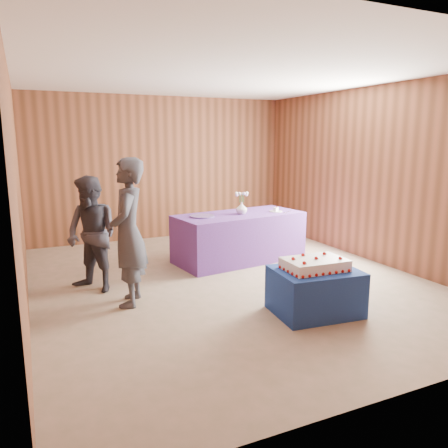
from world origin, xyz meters
TOP-DOWN VIEW (x-y plane):
  - ground at (0.00, 0.00)m, footprint 6.00×6.00m
  - room_shell at (0.00, 0.00)m, footprint 5.04×6.04m
  - cake_table at (0.39, -1.42)m, footprint 0.97×0.79m
  - serving_table at (0.59, 0.86)m, footprint 2.10×1.16m
  - sheet_cake at (0.38, -1.41)m, footprint 0.71×0.50m
  - vase at (0.61, 0.82)m, footprint 0.20×0.20m
  - flower_spray at (0.61, 0.82)m, footprint 0.22×0.22m
  - platter at (-0.04, 0.85)m, footprint 0.45×0.45m
  - plate at (1.22, 0.79)m, footprint 0.27×0.27m
  - cake_slice at (1.22, 0.79)m, footprint 0.08×0.08m
  - knife at (1.36, 0.67)m, footprint 0.24×0.15m
  - guest_left at (-1.40, -0.28)m, footprint 0.60×0.72m
  - guest_right at (-1.72, 0.35)m, footprint 0.87×0.90m

SIDE VIEW (x-z plane):
  - ground at x=0.00m, z-range 0.00..0.00m
  - cake_table at x=0.39m, z-range 0.00..0.50m
  - serving_table at x=0.59m, z-range 0.00..0.75m
  - sheet_cake at x=0.38m, z-range 0.48..0.64m
  - guest_right at x=-1.72m, z-range 0.00..1.46m
  - knife at x=1.36m, z-range 0.75..0.75m
  - plate at x=1.22m, z-range 0.75..0.76m
  - platter at x=-0.04m, z-range 0.75..0.77m
  - cake_slice at x=1.22m, z-range 0.75..0.83m
  - vase at x=0.61m, z-range 0.75..0.93m
  - guest_left at x=-1.40m, z-range 0.00..1.70m
  - flower_spray at x=0.61m, z-range 0.99..1.15m
  - room_shell at x=0.00m, z-range 0.44..3.16m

